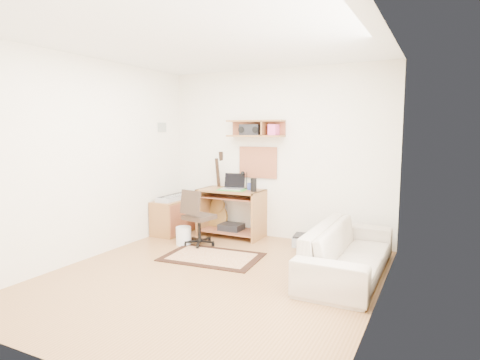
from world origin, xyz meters
The scene contains 22 objects.
floor centered at (0.00, 0.00, -0.01)m, with size 3.60×4.00×0.01m, color #A57445.
ceiling centered at (0.00, 0.00, 2.60)m, with size 3.60×4.00×0.01m, color white.
back_wall centered at (0.00, 2.00, 1.30)m, with size 3.60×0.01×2.60m, color white.
left_wall centered at (-1.80, 0.00, 1.30)m, with size 0.01×4.00×2.60m, color white.
right_wall centered at (1.80, 0.00, 1.30)m, with size 0.01×4.00×2.60m, color white.
wall_shelf centered at (-0.30, 1.88, 1.70)m, with size 0.90×0.25×0.26m, color #9A6636.
cork_board centered at (-0.30, 1.98, 1.17)m, with size 0.64×0.03×0.49m, color tan.
wall_photo centered at (-1.79, 1.50, 1.72)m, with size 0.02×0.20×0.15m, color #4C8CBF.
desk centered at (-0.64, 1.73, 0.38)m, with size 1.00×0.55×0.75m, color #9A6636, non-canonical shape.
laptop centered at (-0.61, 1.71, 0.88)m, with size 0.33×0.33×0.25m, color silver, non-canonical shape.
speaker centered at (-0.23, 1.68, 0.85)m, with size 0.09×0.09×0.21m, color black.
desk_lamp centered at (-0.44, 1.87, 0.89)m, with size 0.09×0.09×0.28m, color black, non-canonical shape.
pencil_cup centered at (-0.37, 1.83, 0.80)m, with size 0.07×0.07×0.11m, color #34429C.
boombox centered at (-0.38, 1.87, 1.68)m, with size 0.32×0.15×0.17m, color black.
rug centered at (-0.36, 0.64, 0.01)m, with size 1.26×0.84×0.02m, color beige.
task_chair centered at (-0.82, 1.06, 0.42)m, with size 0.43×0.43×0.84m, color #32261D, non-canonical shape.
cabinet centered at (-1.58, 1.55, 0.28)m, with size 0.40×0.90×0.55m, color #9A6636.
music_keyboard centered at (-1.58, 1.55, 0.58)m, with size 0.24×0.78×0.07m, color #B2B5BA.
guitar centered at (-0.98, 1.86, 0.67)m, with size 0.36×0.22×1.33m, color olive, non-canonical shape.
waste_basket centered at (-1.04, 0.98, 0.13)m, with size 0.22×0.22×0.27m, color white.
printer centered at (0.61, 1.72, 0.08)m, with size 0.41×0.32×0.15m, color #A5A8AA.
sofa centered at (1.38, 0.80, 0.38)m, with size 1.95×0.57×0.76m, color beige.
Camera 1 is at (2.32, -3.86, 1.67)m, focal length 30.48 mm.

